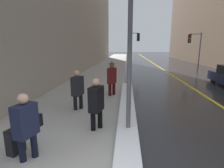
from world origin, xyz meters
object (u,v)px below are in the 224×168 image
traffic_light_far (194,43)px  pedestrian_in_fedora (112,77)px  lamp_post (130,13)px  pedestrian_trailing (26,124)px  pedestrian_in_glasses (78,88)px  traffic_light_near (134,42)px  pedestrian_with_shoulder_bag (96,102)px  rolling_suitcase (15,141)px

traffic_light_far → pedestrian_in_fedora: bearing=62.0°
lamp_post → pedestrian_trailing: bearing=-149.2°
pedestrian_in_glasses → lamp_post: bearing=61.1°
pedestrian_in_fedora → traffic_light_near: bearing=-172.3°
pedestrian_with_shoulder_bag → rolling_suitcase: (-1.63, -1.34, -0.54)m
traffic_light_near → pedestrian_with_shoulder_bag: bearing=-105.4°
lamp_post → pedestrian_trailing: size_ratio=3.63×
lamp_post → pedestrian_in_glasses: (-1.91, 1.82, -2.32)m
traffic_light_near → rolling_suitcase: 18.13m
pedestrian_with_shoulder_bag → pedestrian_in_fedora: pedestrian_in_fedora is taller
traffic_light_near → rolling_suitcase: (-3.33, -17.62, -2.63)m
traffic_light_far → pedestrian_in_fedora: size_ratio=2.21×
pedestrian_with_shoulder_bag → pedestrian_in_fedora: (0.13, 3.65, 0.09)m
pedestrian_trailing → pedestrian_with_shoulder_bag: size_ratio=0.96×
pedestrian_with_shoulder_bag → rolling_suitcase: size_ratio=1.61×
traffic_light_far → pedestrian_in_glasses: 15.88m
lamp_post → rolling_suitcase: size_ratio=5.62×
pedestrian_with_shoulder_bag → rolling_suitcase: 2.18m
lamp_post → pedestrian_in_glasses: 3.51m
lamp_post → pedestrian_in_glasses: bearing=136.3°
traffic_light_near → rolling_suitcase: traffic_light_near is taller
pedestrian_trailing → traffic_light_far: bearing=165.7°
pedestrian_in_glasses → pedestrian_in_fedora: bearing=166.2°
lamp_post → pedestrian_with_shoulder_bag: 2.50m
pedestrian_in_fedora → pedestrian_with_shoulder_bag: bearing=12.7°
lamp_post → rolling_suitcase: bearing=-156.6°
traffic_light_near → pedestrian_trailing: bearing=-108.7°
traffic_light_near → pedestrian_in_fedora: traffic_light_near is taller
rolling_suitcase → pedestrian_trailing: bearing=82.2°
pedestrian_with_shoulder_bag → rolling_suitcase: bearing=-35.7°
pedestrian_in_fedora → rolling_suitcase: size_ratio=1.81×
lamp_post → pedestrian_in_fedora: lamp_post is taller
pedestrian_trailing → pedestrian_with_shoulder_bag: pedestrian_with_shoulder_bag is taller
traffic_light_far → rolling_suitcase: bearing=66.3°
lamp_post → traffic_light_far: size_ratio=1.40×
pedestrian_in_glasses → traffic_light_far: bearing=161.0°
pedestrian_trailing → rolling_suitcase: size_ratio=1.55×
lamp_post → pedestrian_with_shoulder_bag: (-0.91, 0.24, -2.32)m
traffic_light_far → rolling_suitcase: size_ratio=4.00×
lamp_post → traffic_light_far: (6.87, 14.92, -0.41)m
traffic_light_near → pedestrian_in_fedora: size_ratio=2.36×
traffic_light_near → pedestrian_in_glasses: 15.09m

